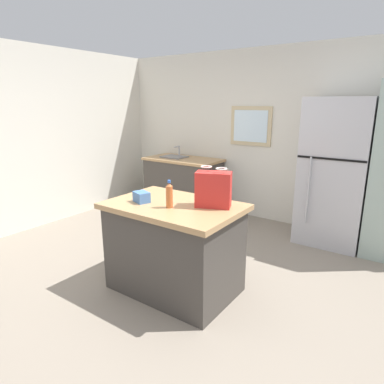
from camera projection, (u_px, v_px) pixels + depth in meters
The scene contains 9 objects.
ground at pixel (178, 288), 3.37m from camera, with size 6.82×6.82×0.00m, color gray.
back_wall at pixel (279, 137), 5.04m from camera, with size 5.68×0.13×2.60m.
left_wall at pixel (13, 141), 4.61m from camera, with size 0.10×5.07×2.60m.
kitchen_island at pixel (174, 247), 3.26m from camera, with size 1.25×0.84×0.89m.
refrigerator at pixel (335, 173), 4.29m from camera, with size 0.80×0.72×1.88m.
sink_counter at pixel (183, 183), 5.78m from camera, with size 1.28×0.69×1.09m.
shopping_bag at pixel (213, 189), 3.02m from camera, with size 0.36×0.28×0.37m.
small_box at pixel (142, 197), 3.19m from camera, with size 0.15×0.12×0.10m, color #4775B7.
bottle at pixel (169, 195), 3.01m from camera, with size 0.06×0.06×0.25m.
Camera 1 is at (1.84, -2.38, 1.81)m, focal length 31.35 mm.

